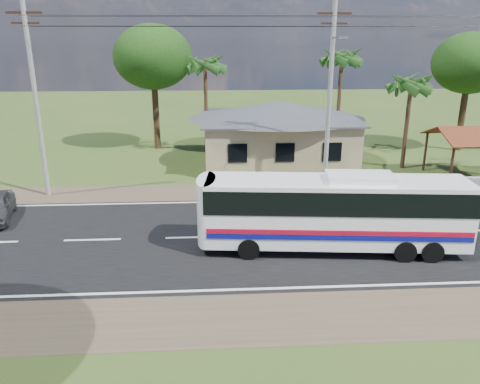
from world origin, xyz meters
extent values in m
plane|color=#314D1B|center=(0.00, 0.00, 0.00)|extent=(120.00, 120.00, 0.00)
cube|color=black|center=(0.00, 0.00, 0.01)|extent=(120.00, 10.00, 0.02)
cube|color=brown|center=(0.00, 6.50, 0.01)|extent=(120.00, 3.00, 0.01)
cube|color=brown|center=(0.00, -6.50, 0.01)|extent=(120.00, 3.00, 0.01)
cube|color=silver|center=(0.00, 4.70, 0.03)|extent=(120.00, 0.15, 0.01)
cube|color=silver|center=(0.00, -4.70, 0.03)|extent=(120.00, 0.15, 0.01)
cube|color=silver|center=(0.00, 0.00, 0.03)|extent=(120.00, 0.15, 0.01)
cube|color=tan|center=(1.00, 13.00, 1.60)|extent=(10.00, 8.00, 3.20)
cube|color=#4C4F54|center=(1.00, 13.00, 3.25)|extent=(10.60, 8.60, 0.10)
pyramid|color=#4C4F54|center=(1.00, 13.00, 4.40)|extent=(12.40, 10.00, 1.20)
cube|color=black|center=(-2.00, 8.98, 1.70)|extent=(1.20, 0.08, 1.20)
cube|color=black|center=(1.00, 8.98, 1.70)|extent=(1.20, 0.08, 1.20)
cube|color=black|center=(4.00, 8.98, 1.70)|extent=(1.20, 0.08, 1.20)
cylinder|color=#392114|center=(10.70, 6.70, 1.30)|extent=(0.16, 0.16, 2.60)
cylinder|color=#392114|center=(10.70, 10.30, 1.30)|extent=(0.16, 0.16, 2.60)
cube|color=brown|center=(13.00, 9.60, 2.90)|extent=(5.20, 2.28, 0.90)
cube|color=#392114|center=(13.00, 8.50, 3.25)|extent=(5.20, 0.12, 0.12)
cube|color=#9E9E99|center=(12.00, 5.60, 0.45)|extent=(7.00, 0.30, 0.90)
cylinder|color=#9E9E99|center=(-13.00, 6.50, 5.50)|extent=(0.26, 0.26, 11.00)
cube|color=#392114|center=(-13.00, 6.50, 9.80)|extent=(1.80, 0.12, 0.12)
cube|color=#392114|center=(-13.00, 6.50, 9.30)|extent=(1.40, 0.10, 0.10)
cylinder|color=#9E9E99|center=(3.00, 6.50, 5.50)|extent=(0.26, 0.26, 11.00)
cube|color=#392114|center=(3.00, 6.50, 9.80)|extent=(1.80, 0.12, 0.12)
cube|color=#392114|center=(3.00, 6.50, 9.30)|extent=(1.40, 0.10, 0.10)
cylinder|color=gray|center=(3.00, 5.50, 8.60)|extent=(0.08, 2.00, 0.08)
cube|color=gray|center=(3.00, 4.50, 8.60)|extent=(0.50, 0.18, 0.12)
cylinder|color=black|center=(-5.00, 6.50, 9.60)|extent=(16.00, 0.02, 0.02)
cylinder|color=black|center=(10.50, 6.50, 9.60)|extent=(15.00, 0.02, 0.02)
cylinder|color=#47301E|center=(9.50, 11.00, 3.00)|extent=(0.28, 0.28, 6.00)
cylinder|color=#47301E|center=(6.00, 15.50, 3.75)|extent=(0.28, 0.28, 7.50)
cylinder|color=#47301E|center=(-4.00, 16.00, 3.50)|extent=(0.28, 0.28, 7.00)
cylinder|color=#47301E|center=(-8.00, 18.00, 2.97)|extent=(0.50, 0.50, 5.95)
ellipsoid|color=#143A0F|center=(-8.00, 18.00, 7.15)|extent=(6.00, 6.00, 4.92)
cylinder|color=#47301E|center=(16.00, 16.00, 2.80)|extent=(0.50, 0.50, 5.60)
ellipsoid|color=#143A0F|center=(16.00, 16.00, 6.72)|extent=(5.60, 5.60, 4.59)
cube|color=white|center=(1.52, -1.56, 1.75)|extent=(10.95, 3.28, 2.69)
cube|color=black|center=(1.52, -1.56, 2.43)|extent=(11.00, 3.33, 0.99)
cube|color=black|center=(-3.84, -1.04, 2.11)|extent=(0.31, 2.07, 1.62)
cube|color=#AD0A23|center=(1.41, -2.69, 1.26)|extent=(10.55, 1.06, 0.20)
cube|color=navy|center=(1.41, -2.69, 1.03)|extent=(10.55, 1.06, 0.20)
cube|color=white|center=(2.41, -1.64, 3.23)|extent=(2.82, 1.69, 0.27)
cylinder|color=black|center=(-2.16, -2.24, 0.45)|extent=(0.92, 0.40, 0.90)
cylinder|color=black|center=(-1.96, -0.18, 0.45)|extent=(0.92, 0.40, 0.90)
cylinder|color=black|center=(4.10, -2.85, 0.45)|extent=(0.92, 0.40, 0.90)
cylinder|color=black|center=(4.30, -0.79, 0.45)|extent=(0.92, 0.40, 0.90)
cylinder|color=black|center=(5.18, -2.95, 0.45)|extent=(0.92, 0.40, 0.90)
cylinder|color=black|center=(5.37, -0.89, 0.45)|extent=(0.92, 0.40, 0.90)
imported|color=black|center=(4.05, 6.65, 0.41)|extent=(1.66, 1.15, 0.83)
camera|label=1|loc=(-3.54, -19.49, 8.69)|focal=35.00mm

